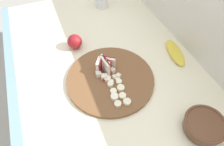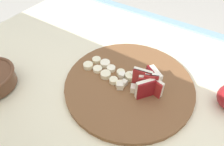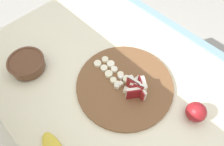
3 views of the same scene
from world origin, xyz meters
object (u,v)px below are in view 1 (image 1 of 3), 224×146
(cutting_board, at_px, (111,78))
(ceramic_bowl, at_px, (204,126))
(apple_dice_pile, at_px, (107,75))
(banana_peel, at_px, (175,52))
(apple_wedge_fan, at_px, (105,65))
(whole_apple, at_px, (75,42))
(banana_slice_rows, at_px, (117,90))

(cutting_board, bearing_deg, ceramic_bowl, 33.28)
(apple_dice_pile, xyz_separation_m, banana_peel, (-0.02, 0.34, -0.01))
(cutting_board, height_order, apple_wedge_fan, apple_wedge_fan)
(apple_dice_pile, height_order, whole_apple, whole_apple)
(apple_dice_pile, relative_size, ceramic_bowl, 0.76)
(banana_slice_rows, xyz_separation_m, banana_peel, (-0.10, 0.33, -0.01))
(ceramic_bowl, relative_size, banana_peel, 0.81)
(apple_wedge_fan, xyz_separation_m, banana_slice_rows, (0.12, 0.00, -0.02))
(cutting_board, distance_m, apple_dice_pile, 0.02)
(ceramic_bowl, relative_size, whole_apple, 2.05)
(apple_dice_pile, height_order, ceramic_bowl, ceramic_bowl)
(banana_slice_rows, distance_m, banana_peel, 0.35)
(apple_wedge_fan, distance_m, whole_apple, 0.21)
(ceramic_bowl, bearing_deg, apple_dice_pile, -145.98)
(apple_wedge_fan, relative_size, banana_peel, 0.51)
(banana_peel, bearing_deg, banana_slice_rows, -73.46)
(cutting_board, relative_size, apple_dice_pile, 3.36)
(apple_wedge_fan, bearing_deg, ceramic_bowl, 30.26)
(cutting_board, xyz_separation_m, apple_wedge_fan, (-0.05, -0.01, 0.04))
(apple_dice_pile, bearing_deg, ceramic_bowl, 34.02)
(apple_wedge_fan, relative_size, banana_slice_rows, 0.57)
(banana_slice_rows, height_order, ceramic_bowl, ceramic_bowl)
(whole_apple, bearing_deg, apple_dice_pile, 17.03)
(apple_dice_pile, height_order, banana_slice_rows, apple_dice_pile)
(apple_wedge_fan, height_order, banana_peel, apple_wedge_fan)
(ceramic_bowl, bearing_deg, apple_wedge_fan, -149.74)
(cutting_board, bearing_deg, apple_wedge_fan, -172.15)
(apple_wedge_fan, relative_size, apple_dice_pile, 0.83)
(apple_wedge_fan, xyz_separation_m, whole_apple, (-0.19, -0.08, -0.01))
(whole_apple, bearing_deg, banana_peel, 62.38)
(apple_dice_pile, xyz_separation_m, whole_apple, (-0.24, -0.07, 0.01))
(whole_apple, bearing_deg, ceramic_bowl, 27.52)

